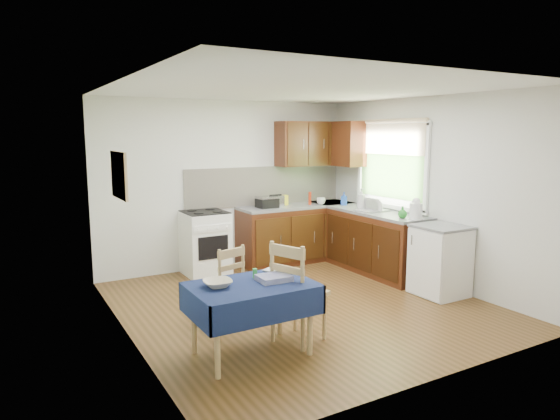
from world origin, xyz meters
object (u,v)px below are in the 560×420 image
chair_near (296,289)px  sandwich_press (267,202)px  chair_far (225,283)px  dining_table (251,295)px  toaster (275,201)px  kettle (416,210)px  dish_rack (372,209)px

chair_near → sandwich_press: size_ratio=3.45×
chair_near → chair_far: bearing=6.5°
dining_table → toaster: bearing=40.6°
chair_near → toaster: bearing=-46.8°
kettle → toaster: bearing=118.7°
dining_table → toaster: (1.77, 2.72, 0.42)m
dish_rack → kettle: (0.05, -0.81, 0.10)m
chair_near → dish_rack: (2.28, 1.60, 0.39)m
toaster → sandwich_press: 0.17m
chair_near → dining_table: bearing=71.8°
dining_table → sandwich_press: bearing=42.7°
chair_near → kettle: size_ratio=3.55×
chair_near → sandwich_press: 2.92m
chair_far → kettle: size_ratio=3.04×
chair_near → toaster: 3.02m
sandwich_press → chair_near: bearing=-114.1°
dining_table → dish_rack: size_ratio=2.69×
kettle → chair_near: bearing=-161.3°
dining_table → chair_far: bearing=67.9°
dish_rack → kettle: kettle is taller
chair_far → chair_near: (0.41, -0.77, 0.08)m
dish_rack → sandwich_press: bearing=157.2°
chair_far → dish_rack: dish_rack is taller
chair_near → sandwich_press: sandwich_press is taller
sandwich_press → dish_rack: bearing=-43.7°
toaster → kettle: bearing=-37.8°
chair_near → dish_rack: size_ratio=2.44×
chair_far → kettle: (2.74, 0.02, 0.57)m
chair_far → toaster: toaster is taller
dining_table → toaster: toaster is taller
chair_far → sandwich_press: 2.49m
chair_far → kettle: bearing=165.3°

